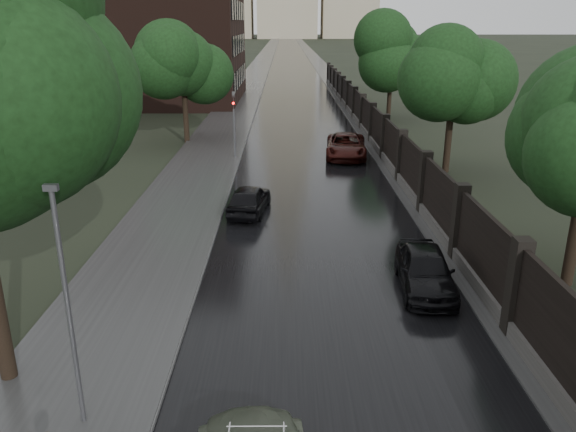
# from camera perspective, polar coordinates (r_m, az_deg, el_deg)

# --- Properties ---
(road) EXTENTS (8.00, 420.00, 0.02)m
(road) POSITION_cam_1_polar(r_m,az_deg,el_deg) (198.05, 0.06, 16.81)
(road) COLOR black
(road) RESTS_ON ground
(sidewalk_left) EXTENTS (4.00, 420.00, 0.16)m
(sidewalk_left) POSITION_cam_1_polar(r_m,az_deg,el_deg) (198.10, -1.75, 16.82)
(sidewalk_left) COLOR #2D2D2D
(sidewalk_left) RESTS_ON ground
(verge_right) EXTENTS (3.00, 420.00, 0.08)m
(verge_right) POSITION_cam_1_polar(r_m,az_deg,el_deg) (198.16, 1.72, 16.81)
(verge_right) COLOR #2D2D2D
(verge_right) RESTS_ON ground
(fence_right) EXTENTS (0.45, 75.72, 2.70)m
(fence_right) POSITION_cam_1_polar(r_m,az_deg,el_deg) (40.91, 8.12, 9.37)
(fence_right) COLOR #383533
(fence_right) RESTS_ON ground
(tree_left_far) EXTENTS (4.25, 4.25, 7.39)m
(tree_left_far) POSITION_cam_1_polar(r_m,az_deg,el_deg) (38.56, -10.66, 15.00)
(tree_left_far) COLOR black
(tree_left_far) RESTS_ON ground
(tree_right_b) EXTENTS (4.08, 4.08, 7.01)m
(tree_right_b) POSITION_cam_1_polar(r_m,az_deg,el_deg) (31.30, 16.50, 13.15)
(tree_right_b) COLOR black
(tree_right_b) RESTS_ON ground
(tree_right_c) EXTENTS (4.08, 4.08, 7.01)m
(tree_right_c) POSITION_cam_1_polar(r_m,az_deg,el_deg) (48.78, 10.48, 15.45)
(tree_right_c) COLOR black
(tree_right_c) RESTS_ON ground
(lamp_post) EXTENTS (0.25, 0.12, 5.11)m
(lamp_post) POSITION_cam_1_polar(r_m,az_deg,el_deg) (11.44, -21.42, -8.81)
(lamp_post) COLOR #59595E
(lamp_post) RESTS_ON ground
(traffic_light) EXTENTS (0.16, 0.32, 4.00)m
(traffic_light) POSITION_cam_1_polar(r_m,az_deg,el_deg) (33.46, -5.50, 9.74)
(traffic_light) COLOR #59595E
(traffic_light) RESTS_ON ground
(hatchback_left) EXTENTS (1.95, 3.83, 1.25)m
(hatchback_left) POSITION_cam_1_polar(r_m,az_deg,el_deg) (24.03, -3.99, 1.73)
(hatchback_left) COLOR black
(hatchback_left) RESTS_ON ground
(car_right_near) EXTENTS (1.83, 3.97, 1.32)m
(car_right_near) POSITION_cam_1_polar(r_m,az_deg,el_deg) (17.62, 13.76, -5.30)
(car_right_near) COLOR black
(car_right_near) RESTS_ON ground
(car_right_far) EXTENTS (2.80, 5.27, 1.41)m
(car_right_far) POSITION_cam_1_polar(r_m,az_deg,el_deg) (34.34, 5.92, 7.09)
(car_right_far) COLOR black
(car_right_far) RESTS_ON ground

